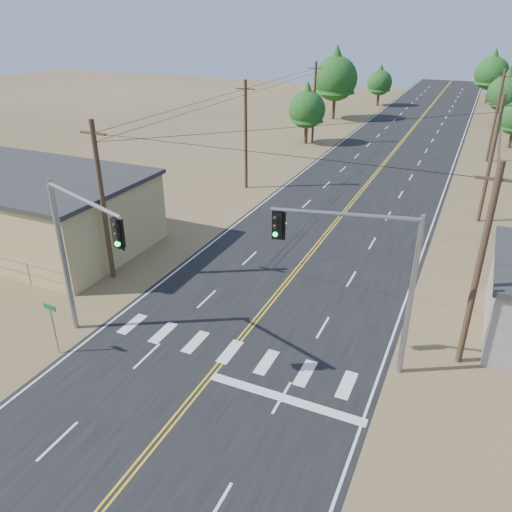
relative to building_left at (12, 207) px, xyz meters
The scene contains 17 objects.
ground 25.36m from the building_left, 33.69° to the right, with size 220.00×220.00×0.00m, color #8E744C.
road 26.52m from the building_left, 37.30° to the left, with size 15.00×200.00×0.02m, color black.
building_left is the anchor object (origin of this frame).
utility_pole_left_near 11.00m from the building_left, 10.78° to the right, with size 1.80×0.30×10.00m.
utility_pole_left_mid 21.00m from the building_left, 59.74° to the left, with size 1.80×0.30×10.00m.
utility_pole_left_far 39.51m from the building_left, 74.55° to the left, with size 1.80×0.30×10.00m.
utility_pole_right_near 31.67m from the building_left, ahead, with size 1.80×0.30×10.00m.
utility_pole_right_mid 36.37m from the building_left, 29.74° to the left, with size 1.80×0.30×10.00m.
utility_pole_right_far 49.43m from the building_left, 50.34° to the left, with size 1.80×0.30×10.00m.
signal_mast_left 16.55m from the building_left, 29.89° to the right, with size 6.00×2.47×8.34m.
signal_mast_right 27.73m from the building_left, ahead, with size 6.28×1.78×7.97m.
street_sign 16.31m from the building_left, 35.93° to the right, with size 0.83×0.11×2.80m.
tree_left_near 38.98m from the building_left, 75.56° to the left, with size 4.65×4.65×7.76m.
tree_left_mid 55.89m from the building_left, 81.50° to the left, with size 6.67×6.67×11.12m.
tree_left_far 71.73m from the building_left, 80.37° to the left, with size 4.37×4.37×7.28m.
tree_right_mid 68.11m from the building_left, 61.46° to the left, with size 5.16×5.16×8.59m.
tree_right_far 86.39m from the building_left, 69.66° to the left, with size 5.87×5.87×9.79m.
Camera 1 is at (9.61, -10.00, 15.35)m, focal length 35.00 mm.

